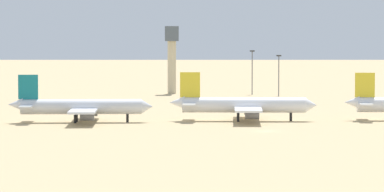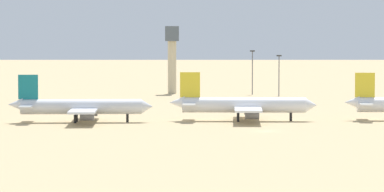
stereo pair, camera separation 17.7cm
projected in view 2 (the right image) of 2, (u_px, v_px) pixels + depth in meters
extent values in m
plane|color=tan|center=(266.00, 131.00, 223.14)|extent=(4000.00, 4000.00, 0.00)
pyramid|color=#72685C|center=(229.00, 20.00, 1331.00)|extent=(304.57, 236.42, 93.11)
cylinder|color=silver|center=(81.00, 107.00, 246.60)|extent=(29.95, 4.22, 3.74)
cone|color=silver|center=(147.00, 107.00, 247.19)|extent=(2.86, 3.59, 3.55)
cone|color=silver|center=(15.00, 105.00, 245.98)|extent=(3.79, 3.24, 3.18)
cube|color=#14727A|center=(28.00, 87.00, 245.84)|extent=(4.86, 0.55, 6.07)
cube|color=silver|center=(30.00, 104.00, 249.83)|extent=(3.09, 6.40, 0.34)
cube|color=silver|center=(26.00, 106.00, 242.37)|extent=(3.09, 6.40, 0.34)
cube|color=silver|center=(85.00, 109.00, 246.67)|extent=(6.84, 29.99, 0.52)
cylinder|color=slate|center=(91.00, 112.00, 253.76)|extent=(3.40, 2.11, 2.05)
cylinder|color=slate|center=(87.00, 116.00, 239.78)|extent=(3.40, 2.11, 2.05)
cylinder|color=black|center=(127.00, 118.00, 247.18)|extent=(0.65, 0.65, 2.05)
cylinder|color=black|center=(77.00, 118.00, 248.95)|extent=(0.65, 0.65, 2.05)
cylinder|color=black|center=(75.00, 119.00, 244.48)|extent=(0.65, 0.65, 2.05)
cylinder|color=white|center=(244.00, 105.00, 250.78)|extent=(31.19, 5.80, 3.88)
cone|color=white|center=(311.00, 105.00, 250.07)|extent=(3.13, 3.86, 3.68)
cone|color=white|center=(177.00, 102.00, 251.45)|extent=(4.07, 3.53, 3.29)
cube|color=yellow|center=(190.00, 85.00, 251.06)|extent=(5.06, 0.80, 6.30)
cube|color=white|center=(191.00, 102.00, 255.19)|extent=(3.51, 6.77, 0.35)
cube|color=white|center=(189.00, 104.00, 247.46)|extent=(3.51, 6.77, 0.35)
cube|color=white|center=(248.00, 107.00, 250.77)|extent=(8.51, 31.36, 0.54)
cylinder|color=slate|center=(251.00, 111.00, 258.06)|extent=(3.61, 2.35, 2.13)
cylinder|color=slate|center=(252.00, 115.00, 243.56)|extent=(3.61, 2.35, 2.13)
cylinder|color=black|center=(291.00, 117.00, 250.45)|extent=(0.68, 0.68, 2.13)
cylinder|color=black|center=(238.00, 116.00, 253.33)|extent=(0.68, 0.68, 2.13)
cylinder|color=black|center=(238.00, 118.00, 248.69)|extent=(0.68, 0.68, 2.13)
cone|color=white|center=(352.00, 102.00, 253.06)|extent=(4.15, 3.64, 3.25)
cube|color=yellow|center=(365.00, 85.00, 252.52)|extent=(4.99, 1.01, 6.21)
cube|color=white|center=(363.00, 102.00, 256.59)|extent=(3.74, 6.79, 0.34)
cube|color=white|center=(366.00, 104.00, 248.98)|extent=(3.74, 6.79, 0.34)
cylinder|color=#C6B793|center=(172.00, 67.00, 376.60)|extent=(3.20, 3.20, 19.90)
cube|color=#4C5660|center=(172.00, 34.00, 375.88)|extent=(5.20, 5.20, 5.61)
cylinder|color=#59595E|center=(252.00, 73.00, 370.92)|extent=(0.36, 0.36, 15.99)
cube|color=#333333|center=(252.00, 51.00, 370.45)|extent=(1.80, 0.50, 0.50)
cylinder|color=#59595E|center=(279.00, 76.00, 359.44)|extent=(0.36, 0.36, 14.45)
cube|color=#333333|center=(279.00, 56.00, 359.02)|extent=(1.80, 0.50, 0.50)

